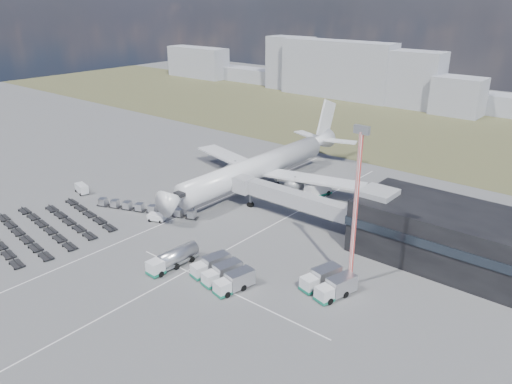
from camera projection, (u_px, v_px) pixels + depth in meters
The scene contains 16 objects.
ground at pixel (162, 230), 101.24m from camera, with size 420.00×420.00×0.00m, color #565659.
grass_strip at pixel (397, 127), 179.93m from camera, with size 420.00×90.00×0.01m, color brown.
lane_markings at pixel (207, 238), 97.58m from camera, with size 47.12×110.00×0.01m.
terminal at pixel (442, 233), 88.09m from camera, with size 30.40×16.40×11.00m.
jet_bridge at pixel (285, 196), 104.55m from camera, with size 30.30×3.80×7.05m.
airliner at pixel (262, 166), 122.45m from camera, with size 51.59×64.53×17.62m.
skyline at pixel (401, 83), 212.54m from camera, with size 307.40×24.24×25.35m.
fuel_tanker at pixel (173, 259), 86.84m from camera, with size 2.95×10.12×3.24m.
pushback_tug at pixel (157, 217), 104.84m from camera, with size 3.61×2.03×1.59m, color silver.
utility_van at pixel (82, 189), 119.33m from camera, with size 4.22×1.91×2.26m, color silver.
catering_truck at pixel (318, 190), 117.72m from camera, with size 4.50×7.15×3.05m.
service_trucks_near at pixel (222, 273), 82.48m from camera, with size 10.40×8.65×2.80m.
service_trucks_far at pixel (328, 283), 79.61m from camera, with size 7.70×8.55×2.91m.
uld_row at pixel (146, 208), 108.92m from camera, with size 23.47×10.33×1.66m.
baggage_dollies at pixel (43, 228), 101.13m from camera, with size 28.61×23.88×0.82m.
floodlight_mast at pixel (355, 210), 77.06m from camera, with size 2.50×2.07×26.78m.
Camera 1 is at (73.01, -58.04, 44.43)m, focal length 35.00 mm.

